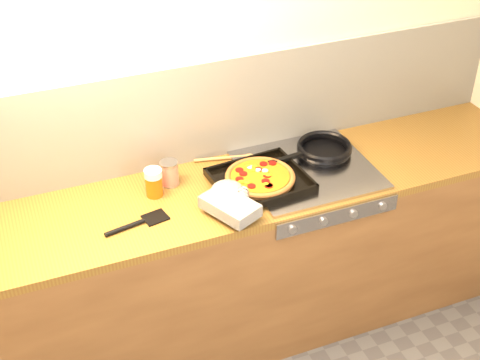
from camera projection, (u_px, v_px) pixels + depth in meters
name	position (u px, v px, depth m)	size (l,w,h in m)	color
room_shell	(195.00, 114.00, 3.09)	(3.20, 3.20, 3.20)	white
counter_run	(220.00, 266.00, 3.27)	(3.20, 0.62, 0.90)	brown
stovetop	(307.00, 170.00, 3.15)	(0.60, 0.56, 0.02)	#A0A0A6
pizza_on_tray	(251.00, 185.00, 2.98)	(0.55, 0.50, 0.07)	black
frying_pan	(323.00, 149.00, 3.23)	(0.46, 0.30, 0.04)	black
tomato_can	(169.00, 173.00, 3.03)	(0.09, 0.09, 0.12)	#B0210E
juice_glass	(154.00, 182.00, 2.95)	(0.10, 0.10, 0.13)	#E0560D
wooden_spoon	(231.00, 158.00, 3.22)	(0.30, 0.10, 0.02)	#B7834D
black_spatula	(138.00, 223.00, 2.81)	(0.29, 0.11, 0.02)	black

